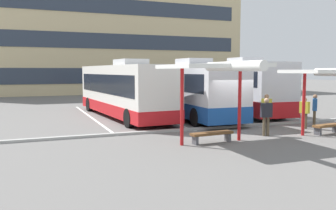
% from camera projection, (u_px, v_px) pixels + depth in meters
% --- Properties ---
extents(ground_plane, '(160.00, 160.00, 0.00)m').
position_uv_depth(ground_plane, '(233.00, 129.00, 17.95)').
color(ground_plane, slate).
extents(terminal_building, '(37.79, 11.68, 19.79)m').
position_uv_depth(terminal_building, '(100.00, 30.00, 48.83)').
color(terminal_building, '#D1BC8C').
rests_on(terminal_building, ground).
extents(coach_bus_0, '(3.42, 11.86, 3.64)m').
position_uv_depth(coach_bus_0, '(123.00, 91.00, 22.56)').
color(coach_bus_0, silver).
rests_on(coach_bus_0, ground).
extents(coach_bus_1, '(2.82, 12.11, 3.69)m').
position_uv_depth(coach_bus_1, '(184.00, 90.00, 23.15)').
color(coach_bus_1, silver).
rests_on(coach_bus_1, ground).
extents(coach_bus_2, '(3.54, 11.51, 3.82)m').
position_uv_depth(coach_bus_2, '(234.00, 88.00, 25.15)').
color(coach_bus_2, silver).
rests_on(coach_bus_2, ground).
extents(lane_stripe_0, '(0.16, 14.00, 0.01)m').
position_uv_depth(lane_stripe_0, '(91.00, 117.00, 22.53)').
color(lane_stripe_0, white).
rests_on(lane_stripe_0, ground).
extents(lane_stripe_1, '(0.16, 14.00, 0.01)m').
position_uv_depth(lane_stripe_1, '(150.00, 114.00, 23.98)').
color(lane_stripe_1, white).
rests_on(lane_stripe_1, ground).
extents(lane_stripe_2, '(0.16, 14.00, 0.01)m').
position_uv_depth(lane_stripe_2, '(202.00, 112.00, 25.43)').
color(lane_stripe_2, white).
rests_on(lane_stripe_2, ground).
extents(lane_stripe_3, '(0.16, 14.00, 0.01)m').
position_uv_depth(lane_stripe_3, '(248.00, 110.00, 26.88)').
color(lane_stripe_3, white).
rests_on(lane_stripe_3, ground).
extents(waiting_shelter_0, '(3.66, 5.08, 3.30)m').
position_uv_depth(waiting_shelter_0, '(216.00, 68.00, 14.04)').
color(waiting_shelter_0, red).
rests_on(waiting_shelter_0, ground).
extents(bench_0, '(1.89, 0.54, 0.45)m').
position_uv_depth(bench_0, '(212.00, 135.00, 14.53)').
color(bench_0, brown).
rests_on(bench_0, ground).
extents(waiting_shelter_1, '(3.67, 4.25, 3.07)m').
position_uv_depth(waiting_shelter_1, '(332.00, 73.00, 16.23)').
color(waiting_shelter_1, red).
rests_on(waiting_shelter_1, ground).
extents(bench_1, '(1.64, 0.63, 0.45)m').
position_uv_depth(bench_1, '(327.00, 127.00, 16.60)').
color(bench_1, brown).
rests_on(bench_1, ground).
extents(platform_kerb, '(44.00, 0.24, 0.12)m').
position_uv_depth(platform_kerb, '(228.00, 127.00, 18.39)').
color(platform_kerb, '#ADADA8').
rests_on(platform_kerb, ground).
extents(waiting_passenger_0, '(0.49, 0.51, 1.70)m').
position_uv_depth(waiting_passenger_0, '(315.00, 108.00, 18.87)').
color(waiting_passenger_0, brown).
rests_on(waiting_passenger_0, ground).
extents(waiting_passenger_1, '(0.44, 0.55, 1.74)m').
position_uv_depth(waiting_passenger_1, '(266.00, 108.00, 18.45)').
color(waiting_passenger_1, black).
rests_on(waiting_passenger_1, ground).
extents(waiting_passenger_2, '(0.37, 0.51, 1.61)m').
position_uv_depth(waiting_passenger_2, '(305.00, 111.00, 18.06)').
color(waiting_passenger_2, brown).
rests_on(waiting_passenger_2, ground).
extents(waiting_passenger_3, '(0.54, 0.36, 1.73)m').
position_uv_depth(waiting_passenger_3, '(266.00, 114.00, 16.03)').
color(waiting_passenger_3, brown).
rests_on(waiting_passenger_3, ground).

